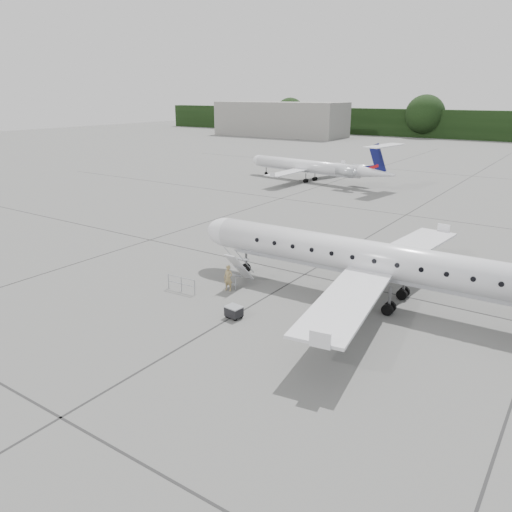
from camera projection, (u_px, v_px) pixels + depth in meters
The scene contains 8 objects.
ground at pixel (309, 319), 29.06m from camera, with size 320.00×320.00×0.00m, color slate.
terminal_building at pixel (280, 119), 151.35m from camera, with size 40.00×14.00×10.00m, color gray.
main_regional_jet at pixel (384, 243), 30.27m from camera, with size 30.07×21.65×7.71m, color silver, non-canonical shape.
airstair at pixel (239, 268), 33.99m from camera, with size 0.85×2.32×2.42m, color silver, non-canonical shape.
passenger at pixel (228, 278), 33.04m from camera, with size 0.64×0.42×1.75m, color #947F51.
safety_railing at pixel (181, 284), 32.97m from camera, with size 2.20×0.08×1.00m, color #919399, non-canonical shape.
baggage_cart at pixel (234, 312), 29.13m from camera, with size 0.90×0.73×0.78m, color black, non-canonical shape.
bg_regional_left at pixel (306, 160), 73.87m from camera, with size 23.69×17.06×6.21m, color silver, non-canonical shape.
Camera 1 is at (12.35, -23.61, 12.55)m, focal length 35.00 mm.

